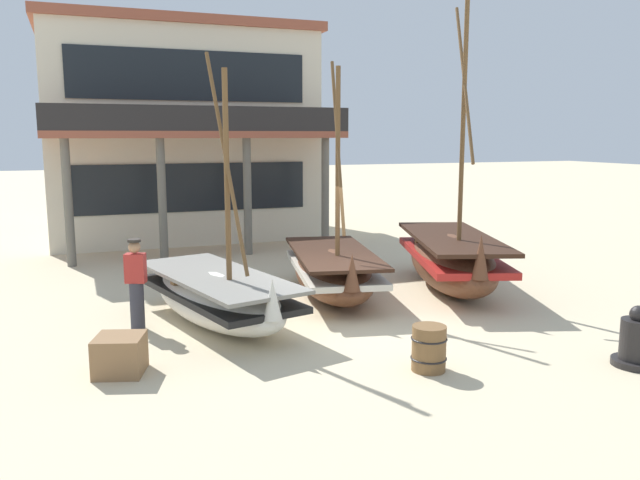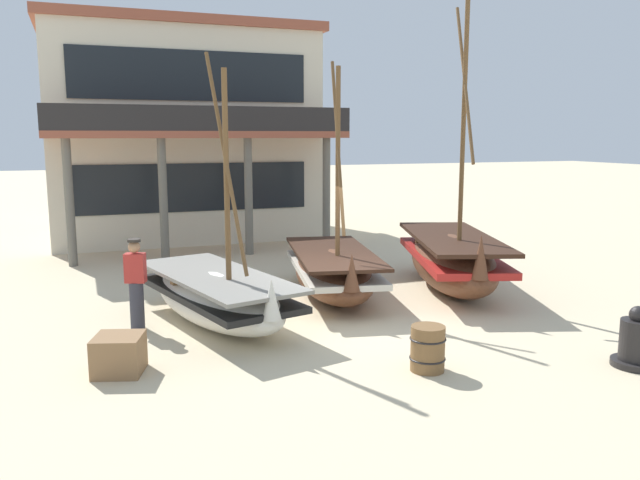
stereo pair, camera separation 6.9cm
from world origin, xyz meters
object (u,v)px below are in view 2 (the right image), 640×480
object	(u,v)px
fishing_boat_far_right	(333,271)
harbor_building_main	(178,133)
fisherman_by_hull	(136,285)
fishing_boat_near_left	(217,296)
capstan_winch	(636,343)
wooden_barrel	(428,348)
fishing_boat_centre_large	(452,260)
cargo_crate	(119,354)

from	to	relation	value
fishing_boat_far_right	harbor_building_main	world-z (taller)	harbor_building_main
fishing_boat_far_right	fisherman_by_hull	distance (m)	4.39
fishing_boat_near_left	fishing_boat_far_right	bearing A→B (deg)	21.93
fisherman_by_hull	harbor_building_main	xyz separation A→B (m)	(2.58, 11.86, 2.79)
capstan_winch	wooden_barrel	bearing A→B (deg)	162.54
fishing_boat_centre_large	harbor_building_main	size ratio (longest dim) A/B	0.70
fishing_boat_centre_large	fisherman_by_hull	xyz separation A→B (m)	(-7.11, -0.57, 0.13)
fishing_boat_near_left	wooden_barrel	world-z (taller)	fishing_boat_near_left
fishing_boat_near_left	fisherman_by_hull	bearing A→B (deg)	171.92
fishing_boat_centre_large	wooden_barrel	distance (m)	5.39
wooden_barrel	capstan_winch	bearing A→B (deg)	-17.46
fishing_boat_centre_large	cargo_crate	distance (m)	8.07
fishing_boat_near_left	fisherman_by_hull	xyz separation A→B (m)	(-1.45, 0.21, 0.29)
fishing_boat_centre_large	wooden_barrel	size ratio (longest dim) A/B	9.33
wooden_barrel	fisherman_by_hull	bearing A→B (deg)	136.26
fishing_boat_far_right	fisherman_by_hull	world-z (taller)	fishing_boat_far_right
fishing_boat_far_right	fisherman_by_hull	size ratio (longest dim) A/B	3.03
fisherman_by_hull	cargo_crate	world-z (taller)	fisherman_by_hull
fishing_boat_near_left	wooden_barrel	bearing A→B (deg)	-55.09
harbor_building_main	wooden_barrel	bearing A→B (deg)	-85.03
wooden_barrel	harbor_building_main	distance (m)	16.03
harbor_building_main	capstan_winch	bearing A→B (deg)	-74.94
fishing_boat_far_right	wooden_barrel	world-z (taller)	fishing_boat_far_right
fishing_boat_centre_large	cargo_crate	world-z (taller)	fishing_boat_centre_large
fisherman_by_hull	wooden_barrel	distance (m)	5.47
fishing_boat_centre_large	fisherman_by_hull	world-z (taller)	fishing_boat_centre_large
fisherman_by_hull	fishing_boat_centre_large	bearing A→B (deg)	4.61
fishing_boat_centre_large	fisherman_by_hull	distance (m)	7.13
cargo_crate	harbor_building_main	bearing A→B (deg)	77.82
fisherman_by_hull	capstan_winch	distance (m)	8.51
fishing_boat_near_left	fishing_boat_centre_large	xyz separation A→B (m)	(5.65, 0.78, 0.16)
fishing_boat_far_right	wooden_barrel	bearing A→B (deg)	-94.16
fishing_boat_far_right	harbor_building_main	xyz separation A→B (m)	(-1.70, 10.93, 3.05)
cargo_crate	harbor_building_main	xyz separation A→B (m)	(3.04, 14.08, 3.33)
fisherman_by_hull	harbor_building_main	size ratio (longest dim) A/B	0.18
fishing_boat_centre_large	fishing_boat_near_left	bearing A→B (deg)	-172.15
fisherman_by_hull	cargo_crate	bearing A→B (deg)	-101.69
fishing_boat_far_right	cargo_crate	bearing A→B (deg)	-146.37
fishing_boat_near_left	capstan_winch	world-z (taller)	fishing_boat_near_left
wooden_barrel	cargo_crate	xyz separation A→B (m)	(-4.40, 1.55, -0.06)
fishing_boat_far_right	harbor_building_main	bearing A→B (deg)	98.85
fishing_boat_near_left	cargo_crate	xyz separation A→B (m)	(-1.91, -2.01, -0.25)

